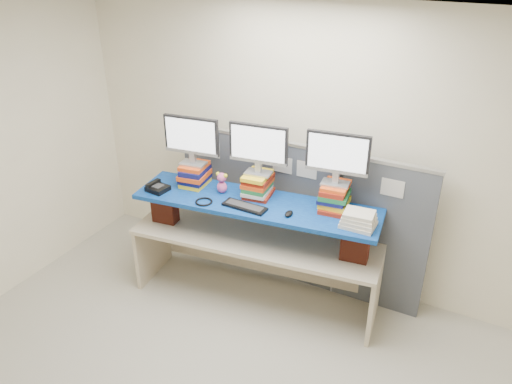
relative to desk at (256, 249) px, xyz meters
The scene contains 18 objects.
room 1.58m from the desk, 80.87° to the right, with size 5.00×4.00×2.80m.
cubicle_partition 0.54m from the desk, 64.55° to the left, with size 2.60×0.06×1.53m.
desk is the anchor object (origin of this frame).
brick_pier_left 0.99m from the desk, 169.68° to the right, with size 0.24×0.13×0.33m, color maroon.
brick_pier_right 0.99m from the desk, ahead, with size 0.24×0.13×0.33m, color maroon.
blue_board 0.49m from the desk, ahead, with size 2.27×0.57×0.04m, color navy.
book_stack_left 0.93m from the desk, behind, with size 0.28×0.34×0.22m.
book_stack_center 0.64m from the desk, 110.56° to the left, with size 0.28×0.33×0.23m.
book_stack_right 0.94m from the desk, 17.27° to the left, with size 0.29×0.34×0.24m.
monitor_left 1.21m from the desk, behind, with size 0.54×0.18×0.47m.
monitor_center 1.01m from the desk, 107.62° to the left, with size 0.54×0.18×0.47m.
monitor_right 1.24m from the desk, 17.06° to the left, with size 0.54×0.18×0.47m.
keyboard 0.55m from the desk, 104.60° to the right, with size 0.41×0.15×0.03m.
mouse 0.65m from the desk, 13.16° to the right, with size 0.06×0.11×0.03m, color black.
desk_phone 1.11m from the desk, 165.75° to the right, with size 0.20×0.19×0.08m.
headset 0.70m from the desk, 150.51° to the right, with size 0.16×0.16×0.02m, color black.
plush_toy 0.72m from the desk, behind, with size 0.12×0.09×0.20m.
binder_stack 1.11m from the desk, ahead, with size 0.29×0.23×0.13m.
Camera 1 is at (1.64, -2.20, 3.26)m, focal length 35.00 mm.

